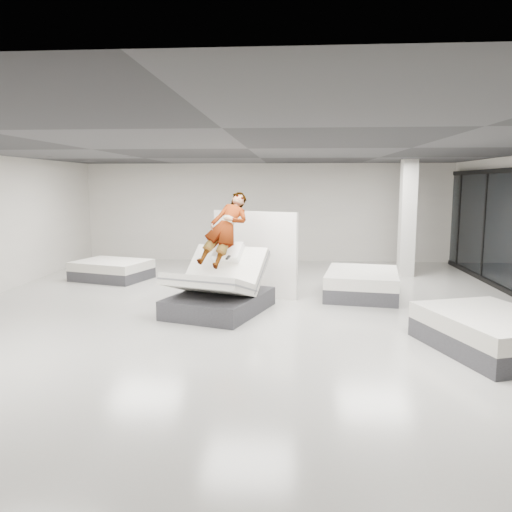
# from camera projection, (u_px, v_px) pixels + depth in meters

# --- Properties ---
(room) EXTENTS (14.00, 14.04, 3.20)m
(room) POSITION_uv_depth(u_px,v_px,m) (248.00, 234.00, 9.53)
(room) COLOR #B9B7AE
(room) RESTS_ON ground
(hero_bed) EXTENTS (2.18, 2.52, 1.37)m
(hero_bed) POSITION_uv_depth(u_px,v_px,m) (219.00, 291.00, 9.93)
(hero_bed) COLOR #3D3D42
(hero_bed) RESTS_ON floor
(person) EXTENTS (1.16, 1.82, 1.43)m
(person) POSITION_uv_depth(u_px,v_px,m) (226.00, 243.00, 10.09)
(person) COLOR slate
(person) RESTS_ON hero_bed
(remote) EXTENTS (0.09, 0.15, 0.08)m
(remote) POSITION_uv_depth(u_px,v_px,m) (228.00, 258.00, 9.72)
(remote) COLOR black
(remote) RESTS_ON person
(divider_panel) EXTENTS (1.97, 0.99, 1.93)m
(divider_panel) POSITION_uv_depth(u_px,v_px,m) (254.00, 254.00, 11.35)
(divider_panel) COLOR white
(divider_panel) RESTS_ON floor
(flat_bed_right_far) EXTENTS (1.90, 2.33, 0.58)m
(flat_bed_right_far) POSITION_uv_depth(u_px,v_px,m) (362.00, 283.00, 11.40)
(flat_bed_right_far) COLOR #3D3D42
(flat_bed_right_far) RESTS_ON floor
(flat_bed_right_near) EXTENTS (2.17, 2.51, 0.58)m
(flat_bed_right_near) POSITION_uv_depth(u_px,v_px,m) (492.00, 333.00, 7.64)
(flat_bed_right_near) COLOR #3D3D42
(flat_bed_right_near) RESTS_ON floor
(flat_bed_left_far) EXTENTS (2.17, 1.86, 0.51)m
(flat_bed_left_far) POSITION_uv_depth(u_px,v_px,m) (112.00, 270.00, 13.35)
(flat_bed_left_far) COLOR #3D3D42
(flat_bed_left_far) RESTS_ON floor
(column) EXTENTS (0.40, 0.40, 3.20)m
(column) POSITION_uv_depth(u_px,v_px,m) (407.00, 218.00, 13.69)
(column) COLOR silver
(column) RESTS_ON floor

